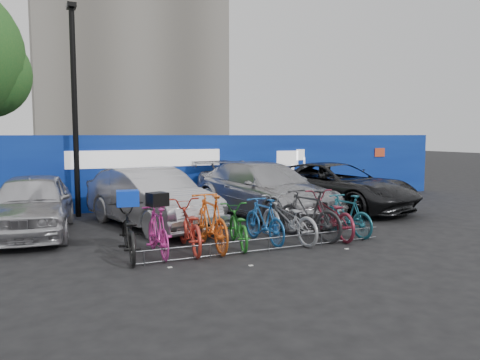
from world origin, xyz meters
TOP-DOWN VIEW (x-y plane):
  - ground at (0.00, 0.00)m, footprint 100.00×100.00m
  - hoarding at (0.01, 6.00)m, footprint 22.00×0.18m
  - lamppost at (-3.20, 5.40)m, footprint 0.25×0.50m
  - bike_rack at (-0.00, -0.60)m, footprint 5.60×0.03m
  - car_0 at (-4.44, 3.20)m, footprint 2.30×4.59m
  - car_1 at (-1.61, 2.95)m, footprint 2.81×4.95m
  - car_2 at (1.84, 3.16)m, footprint 3.21×5.83m
  - car_3 at (4.51, 3.38)m, footprint 4.03×5.94m
  - bike_0 at (-2.75, 0.05)m, footprint 0.90×2.04m
  - bike_1 at (-2.18, 0.02)m, footprint 0.51×1.69m
  - bike_2 at (-1.50, 0.15)m, footprint 0.89×2.05m
  - bike_3 at (-1.04, 0.04)m, footprint 0.62×2.01m
  - bike_4 at (-0.42, 0.05)m, footprint 0.94×1.80m
  - bike_5 at (0.25, 0.11)m, footprint 0.57×1.74m
  - bike_6 at (0.81, 0.01)m, footprint 0.97×2.06m
  - bike_7 at (1.39, 0.05)m, footprint 1.02×2.03m
  - bike_8 at (1.94, 0.01)m, footprint 0.88×2.10m
  - bike_9 at (2.41, -0.01)m, footprint 0.66×1.73m
  - cargo_crate at (-2.75, 0.05)m, footprint 0.46×0.38m
  - cargo_topcase at (-2.18, 0.02)m, footprint 0.43×0.41m

SIDE VIEW (x-z plane):
  - ground at x=0.00m, z-range 0.00..0.00m
  - bike_rack at x=0.00m, z-range 0.01..0.31m
  - bike_4 at x=-0.42m, z-range 0.00..0.90m
  - bike_1 at x=-2.18m, z-range 0.00..1.01m
  - bike_9 at x=2.41m, z-range 0.00..1.01m
  - bike_5 at x=0.25m, z-range 0.00..1.03m
  - bike_0 at x=-2.75m, z-range 0.00..1.04m
  - bike_6 at x=0.81m, z-range 0.00..1.04m
  - bike_2 at x=-1.50m, z-range 0.00..1.05m
  - bike_8 at x=1.94m, z-range 0.00..1.07m
  - bike_7 at x=1.39m, z-range 0.00..1.17m
  - bike_3 at x=-1.04m, z-range 0.00..1.20m
  - car_0 at x=-4.44m, z-range 0.00..1.50m
  - car_3 at x=4.51m, z-range 0.00..1.51m
  - car_1 at x=-1.61m, z-range 0.00..1.54m
  - car_2 at x=1.84m, z-range 0.00..1.60m
  - cargo_topcase at x=-2.18m, z-range 1.01..1.28m
  - cargo_crate at x=-2.75m, z-range 1.04..1.34m
  - hoarding at x=0.01m, z-range 0.00..2.40m
  - lamppost at x=-3.20m, z-range 0.22..6.33m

